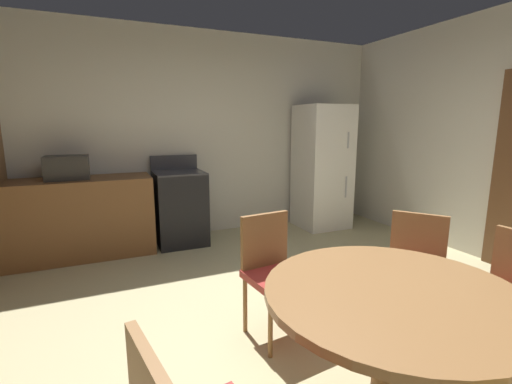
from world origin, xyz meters
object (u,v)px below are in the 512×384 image
at_px(microwave, 67,168).
at_px(chair_east, 512,295).
at_px(chair_northeast, 415,267).
at_px(oven_range, 180,207).
at_px(chair_north, 273,267).
at_px(dining_table, 391,321).
at_px(refrigerator, 322,167).

xyz_separation_m(microwave, chair_east, (2.53, -3.20, -0.53)).
relative_size(chair_east, chair_northeast, 1.00).
bearing_deg(chair_northeast, oven_range, -103.74).
bearing_deg(chair_east, microwave, -54.78).
bearing_deg(microwave, chair_northeast, -48.66).
bearing_deg(microwave, chair_north, -58.01).
height_order(oven_range, chair_northeast, oven_range).
xyz_separation_m(oven_range, chair_east, (1.31, -3.20, 0.03)).
distance_m(microwave, chair_north, 2.71).
distance_m(dining_table, chair_east, 1.01).
relative_size(oven_range, chair_northeast, 1.26).
xyz_separation_m(dining_table, chair_northeast, (0.81, 0.60, -0.10)).
distance_m(oven_range, chair_north, 2.27).
xyz_separation_m(microwave, chair_north, (1.41, -2.25, -0.53)).
relative_size(refrigerator, chair_east, 2.02).
height_order(refrigerator, chair_east, refrigerator).
bearing_deg(chair_east, dining_table, 0.00).
xyz_separation_m(refrigerator, dining_table, (-1.76, -3.20, -0.28)).
xyz_separation_m(refrigerator, chair_north, (-1.88, -2.20, -0.38)).
height_order(dining_table, chair_north, chair_north).
bearing_deg(chair_north, microwave, -154.78).
xyz_separation_m(refrigerator, microwave, (-3.29, 0.05, 0.15)).
relative_size(oven_range, chair_north, 1.26).
height_order(oven_range, chair_north, oven_range).
distance_m(oven_range, dining_table, 3.27).
bearing_deg(chair_northeast, refrigerator, -146.69).
bearing_deg(refrigerator, chair_northeast, -110.14).
distance_m(refrigerator, microwave, 3.29).
xyz_separation_m(oven_range, refrigerator, (2.07, -0.05, 0.41)).
relative_size(chair_east, chair_north, 1.00).
xyz_separation_m(refrigerator, chair_east, (-0.76, -3.15, -0.38)).
height_order(microwave, dining_table, microwave).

